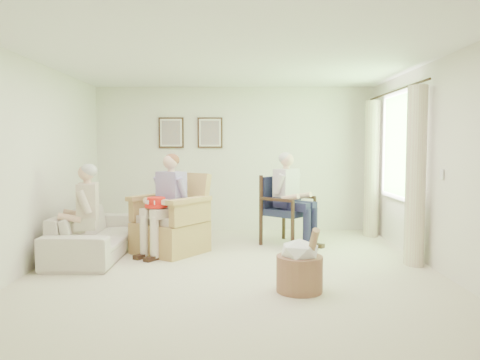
{
  "coord_description": "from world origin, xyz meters",
  "views": [
    {
      "loc": [
        0.04,
        -5.75,
        1.53
      ],
      "look_at": [
        0.08,
        0.97,
        1.05
      ],
      "focal_mm": 35.0,
      "sensor_mm": 36.0,
      "label": 1
    }
  ],
  "objects": [
    {
      "name": "floor",
      "position": [
        0.0,
        0.0,
        0.0
      ],
      "size": [
        5.5,
        5.5,
        0.0
      ],
      "primitive_type": "plane",
      "color": "beige",
      "rests_on": "ground"
    },
    {
      "name": "left_wall",
      "position": [
        -2.5,
        0.0,
        1.3
      ],
      "size": [
        0.04,
        5.5,
        2.6
      ],
      "primitive_type": "cube",
      "color": "silver",
      "rests_on": "ground"
    },
    {
      "name": "person_dark",
      "position": [
        0.83,
        1.42,
        0.84
      ],
      "size": [
        0.4,
        0.63,
        1.41
      ],
      "rotation": [
        0.0,
        0.0,
        0.87
      ],
      "color": "#1B1C3C",
      "rests_on": "ground"
    },
    {
      "name": "framed_print_right",
      "position": [
        -0.45,
        2.71,
        1.78
      ],
      "size": [
        0.45,
        0.05,
        0.55
      ],
      "color": "#382114",
      "rests_on": "back_wall"
    },
    {
      "name": "person_sofa",
      "position": [
        -1.95,
        0.27,
        0.73
      ],
      "size": [
        0.42,
        0.62,
        1.28
      ],
      "rotation": [
        0.0,
        0.0,
        -1.39
      ],
      "color": "#C2B79C",
      "rests_on": "ground"
    },
    {
      "name": "hatbox",
      "position": [
        0.7,
        -0.9,
        0.28
      ],
      "size": [
        0.56,
        0.56,
        0.72
      ],
      "color": "tan",
      "rests_on": "ground"
    },
    {
      "name": "ceiling",
      "position": [
        0.0,
        0.0,
        2.6
      ],
      "size": [
        5.0,
        5.5,
        0.02
      ],
      "primitive_type": "cube",
      "color": "white",
      "rests_on": "back_wall"
    },
    {
      "name": "window",
      "position": [
        2.46,
        1.2,
        1.58
      ],
      "size": [
        0.13,
        2.5,
        1.63
      ],
      "color": "#2D6B23",
      "rests_on": "right_wall"
    },
    {
      "name": "sofa",
      "position": [
        -1.95,
        0.81,
        0.31
      ],
      "size": [
        2.15,
        0.84,
        0.63
      ],
      "primitive_type": "imported",
      "rotation": [
        0.0,
        0.0,
        1.57
      ],
      "color": "beige",
      "rests_on": "ground"
    },
    {
      "name": "framed_print_left",
      "position": [
        -1.15,
        2.71,
        1.78
      ],
      "size": [
        0.45,
        0.05,
        0.55
      ],
      "color": "#382114",
      "rests_on": "back_wall"
    },
    {
      "name": "back_wall",
      "position": [
        0.0,
        2.75,
        1.3
      ],
      "size": [
        5.0,
        0.04,
        2.6
      ],
      "primitive_type": "cube",
      "color": "silver",
      "rests_on": "ground"
    },
    {
      "name": "right_wall",
      "position": [
        2.5,
        0.0,
        1.3
      ],
      "size": [
        0.04,
        5.5,
        2.6
      ],
      "primitive_type": "cube",
      "color": "silver",
      "rests_on": "ground"
    },
    {
      "name": "red_hat",
      "position": [
        -1.08,
        0.67,
        0.75
      ],
      "size": [
        0.31,
        0.31,
        0.14
      ],
      "color": "red",
      "rests_on": "person_wicker"
    },
    {
      "name": "wood_armchair",
      "position": [
        0.83,
        1.59,
        0.58
      ],
      "size": [
        0.69,
        0.64,
        1.06
      ],
      "rotation": [
        0.0,
        0.0,
        0.87
      ],
      "color": "black",
      "rests_on": "ground"
    },
    {
      "name": "person_wicker",
      "position": [
        -0.93,
        0.82,
        0.83
      ],
      "size": [
        0.4,
        0.62,
        1.4
      ],
      "rotation": [
        0.0,
        0.0,
        -0.62
      ],
      "color": "beige",
      "rests_on": "ground"
    },
    {
      "name": "wicker_armchair",
      "position": [
        -0.93,
        0.97,
        0.36
      ],
      "size": [
        0.89,
        0.89,
        1.14
      ],
      "rotation": [
        0.0,
        0.0,
        -0.62
      ],
      "color": "tan",
      "rests_on": "ground"
    },
    {
      "name": "curtain_right",
      "position": [
        2.33,
        2.18,
        1.15
      ],
      "size": [
        0.34,
        0.34,
        2.3
      ],
      "primitive_type": "cylinder",
      "color": "beige",
      "rests_on": "ground"
    },
    {
      "name": "front_wall",
      "position": [
        0.0,
        -2.75,
        1.3
      ],
      "size": [
        5.0,
        0.04,
        2.6
      ],
      "primitive_type": "cube",
      "color": "silver",
      "rests_on": "ground"
    },
    {
      "name": "curtain_left",
      "position": [
        2.33,
        0.22,
        1.15
      ],
      "size": [
        0.34,
        0.34,
        2.3
      ],
      "primitive_type": "cylinder",
      "color": "beige",
      "rests_on": "ground"
    }
  ]
}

